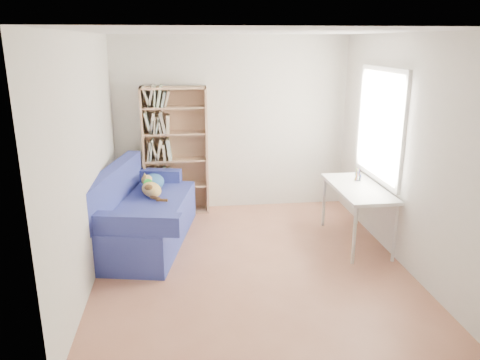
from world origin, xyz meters
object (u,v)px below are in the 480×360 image
object	(u,v)px
sofa	(142,215)
pen_cup	(358,176)
bookshelf	(176,156)
desk	(358,192)

from	to	relation	value
sofa	pen_cup	bearing A→B (deg)	9.99
sofa	bookshelf	xyz separation A→B (m)	(0.45, 1.07, 0.50)
bookshelf	pen_cup	size ratio (longest dim) A/B	11.57
bookshelf	pen_cup	distance (m)	2.64
sofa	bookshelf	distance (m)	1.26
bookshelf	desk	distance (m)	2.70
bookshelf	pen_cup	world-z (taller)	bookshelf
desk	pen_cup	bearing A→B (deg)	71.29
desk	pen_cup	world-z (taller)	pen_cup
bookshelf	desk	size ratio (longest dim) A/B	1.46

